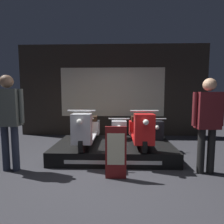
{
  "coord_description": "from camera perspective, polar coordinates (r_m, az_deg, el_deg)",
  "views": [
    {
      "loc": [
        0.18,
        -3.02,
        1.46
      ],
      "look_at": [
        0.04,
        1.62,
        1.0
      ],
      "focal_mm": 28.0,
      "sensor_mm": 36.0,
      "label": 1
    }
  ],
  "objects": [
    {
      "name": "ground_plane",
      "position": [
        3.36,
        -1.6,
        -20.11
      ],
      "size": [
        30.0,
        30.0,
        0.0
      ],
      "primitive_type": "plane",
      "color": "#2D2D33"
    },
    {
      "name": "shop_wall_back",
      "position": [
        6.23,
        0.14,
        6.94
      ],
      "size": [
        6.61,
        0.09,
        3.2
      ],
      "color": "#28231E",
      "rests_on": "ground_plane"
    },
    {
      "name": "display_platform",
      "position": [
        4.28,
        0.5,
        -12.09
      ],
      "size": [
        2.75,
        1.56,
        0.31
      ],
      "color": "black",
      "rests_on": "ground_plane"
    },
    {
      "name": "scooter_display_left",
      "position": [
        4.2,
        -8.01,
        -5.6
      ],
      "size": [
        0.55,
        1.79,
        0.85
      ],
      "color": "black",
      "rests_on": "display_platform"
    },
    {
      "name": "scooter_display_right",
      "position": [
        4.17,
        9.06,
        -5.7
      ],
      "size": [
        0.55,
        1.79,
        0.85
      ],
      "color": "black",
      "rests_on": "display_platform"
    },
    {
      "name": "scooter_backrow_0",
      "position": [
        5.36,
        -7.94,
        -6.49
      ],
      "size": [
        0.55,
        1.79,
        0.85
      ],
      "color": "black",
      "rests_on": "ground_plane"
    },
    {
      "name": "scooter_backrow_1",
      "position": [
        5.28,
        2.25,
        -6.62
      ],
      "size": [
        0.55,
        1.79,
        0.85
      ],
      "color": "black",
      "rests_on": "ground_plane"
    },
    {
      "name": "scooter_backrow_2",
      "position": [
        5.37,
        12.41,
        -6.54
      ],
      "size": [
        0.55,
        1.79,
        0.85
      ],
      "color": "black",
      "rests_on": "ground_plane"
    },
    {
      "name": "person_left_browsing",
      "position": [
        3.82,
        -30.72,
        -0.73
      ],
      "size": [
        0.59,
        0.24,
        1.82
      ],
      "color": "#232838",
      "rests_on": "ground_plane"
    },
    {
      "name": "person_right_browsing",
      "position": [
        3.62,
        28.79,
        -1.83
      ],
      "size": [
        0.56,
        0.23,
        1.75
      ],
      "color": "black",
      "rests_on": "ground_plane"
    },
    {
      "name": "price_sign_board",
      "position": [
        3.09,
        1.26,
        -13.08
      ],
      "size": [
        0.37,
        0.04,
        0.92
      ],
      "color": "maroon",
      "rests_on": "ground_plane"
    }
  ]
}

